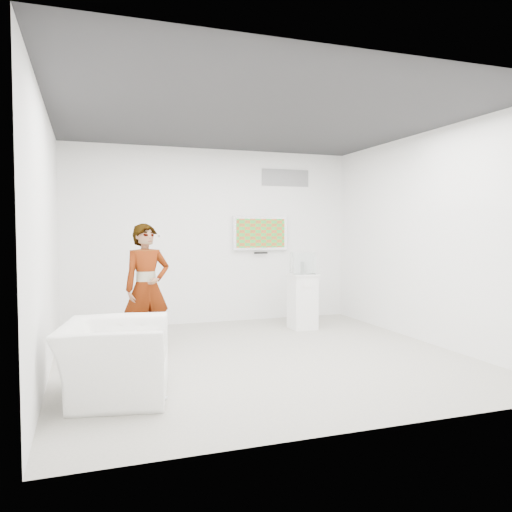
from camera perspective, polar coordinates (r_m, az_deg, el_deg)
name	(u,v)px	position (r m, az deg, el deg)	size (l,w,h in m)	color
room	(261,239)	(6.28, 0.55, 2.01)	(5.01, 5.01, 3.00)	#B4B0A5
tv	(260,233)	(8.87, 0.46, 2.62)	(1.00, 0.08, 0.60)	silver
logo_decal	(285,178)	(9.14, 3.38, 8.91)	(0.90, 0.02, 0.30)	gray
person	(147,288)	(6.71, -12.37, -3.59)	(0.62, 0.41, 1.69)	white
armchair	(115,360)	(5.08, -15.85, -11.33)	(1.11, 0.97, 0.72)	white
pedestal	(302,301)	(8.18, 5.33, -5.17)	(0.44, 0.44, 0.90)	white
floor_uplight	(294,313)	(9.04, 4.40, -6.47)	(0.16, 0.16, 0.24)	silver
vitrine	(303,263)	(8.12, 5.35, -0.79)	(0.35, 0.35, 0.35)	white
console	(303,268)	(8.12, 5.35, -1.34)	(0.05, 0.14, 0.20)	white
wii_remote	(160,236)	(6.90, -10.91, 2.24)	(0.03, 0.13, 0.03)	white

